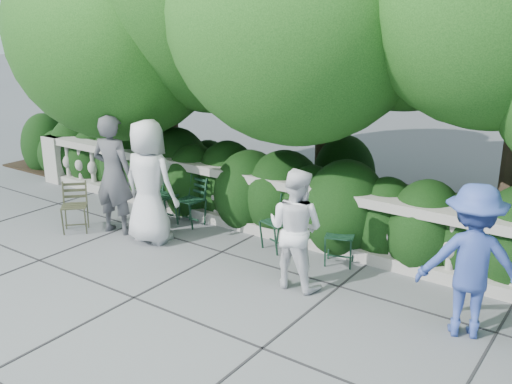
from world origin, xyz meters
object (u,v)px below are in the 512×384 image
Objects in this scene: chair_d at (270,252)px; person_casual_man at (295,229)px; chair_e at (337,268)px; person_older_blue at (471,261)px; chair_a at (185,227)px; chair_b at (160,222)px; chair_c at (148,217)px; person_woman_grey at (113,175)px; chair_weathered at (76,234)px; person_businessman at (149,182)px.

chair_d is 0.52× the size of person_casual_man.
chair_d is at bearing 164.49° from chair_e.
chair_a is at bearing -30.35° from person_older_blue.
chair_b is at bearing -13.28° from person_casual_man.
chair_c is 1.00× the size of chair_d.
person_woman_grey reaches higher than chair_d.
person_woman_grey is at bearing -99.26° from chair_c.
chair_weathered is (-0.35, -1.30, 0.00)m from chair_c.
chair_c is 0.52× the size of person_casual_man.
person_older_blue reaches higher than chair_d.
chair_a and chair_weathered have the same top height.
chair_a is at bearing 1.18° from chair_weathered.
person_businessman is 0.75m from person_woman_grey.
chair_weathered is at bearing 6.81° from person_casual_man.
chair_e is at bearing -42.29° from person_older_blue.
chair_d is 0.48× the size of person_older_blue.
chair_weathered is 4.02m from person_casual_man.
person_casual_man is (3.90, 0.53, 0.81)m from chair_weathered.
chair_a is 1.00× the size of chair_e.
chair_b is 1.42m from chair_weathered.
chair_b is 0.39m from chair_c.
chair_weathered is (-1.24, -1.30, 0.00)m from chair_a.
person_businessman is at bearing 172.28° from person_woman_grey.
chair_e is 0.48× the size of person_older_blue.
person_woman_grey reaches higher than chair_weathered.
chair_c and chair_d have the same top height.
person_older_blue is at bearing -39.21° from chair_e.
chair_a is 2.88m from chair_e.
chair_weathered is at bearing -121.38° from chair_b.
chair_weathered is 6.19m from person_older_blue.
chair_b is 1.00× the size of chair_d.
person_woman_grey reaches higher than person_older_blue.
chair_weathered is at bearing 34.52° from person_woman_grey.
chair_a is 0.43× the size of person_woman_grey.
person_businessman reaches higher than chair_d.
chair_a is 0.43× the size of person_businessman.
person_woman_grey is at bearing -129.52° from chair_a.
chair_a is 4.98m from person_older_blue.
person_businessman is (-0.02, -0.76, 0.98)m from chair_a.
person_businessman is 4.87m from person_older_blue.
chair_b is 1.29m from person_businessman.
chair_c is at bearing 168.19° from chair_b.
chair_a is at bearing -95.34° from person_businessman.
chair_a is at bearing -145.48° from person_woman_grey.
chair_weathered is 0.48× the size of person_older_blue.
chair_weathered is 1.66m from person_businessman.
chair_b is (-0.52, -0.08, 0.00)m from chair_a.
chair_a is 1.00× the size of chair_d.
chair_weathered is at bearing -129.52° from chair_a.
chair_a is 1.77m from chair_d.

